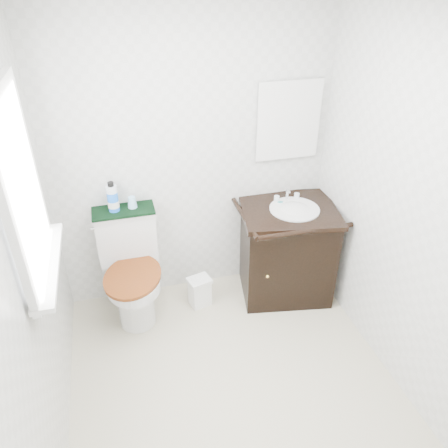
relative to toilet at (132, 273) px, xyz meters
name	(u,v)px	position (x,y,z in m)	size (l,w,h in m)	color
floor	(235,387)	(0.58, -0.96, -0.38)	(2.40, 2.40, 0.00)	beige
wall_back	(194,159)	(0.58, 0.24, 0.82)	(2.40, 2.40, 0.00)	silver
wall_front	(346,444)	(0.58, -2.16, 0.82)	(2.40, 2.40, 0.00)	silver
wall_left	(24,275)	(-0.52, -0.96, 0.82)	(2.40, 2.40, 0.00)	silver
wall_right	(412,216)	(1.68, -0.96, 0.82)	(2.40, 2.40, 0.00)	silver
window	(20,189)	(-0.49, -0.71, 1.17)	(0.02, 0.70, 0.90)	white
mirror	(288,121)	(1.34, 0.21, 1.07)	(0.50, 0.02, 0.60)	silver
toilet	(132,273)	(0.00, 0.00, 0.00)	(0.54, 0.70, 0.88)	silver
vanity	(286,248)	(1.29, -0.06, 0.05)	(0.86, 0.77, 0.92)	black
trash_bin	(200,291)	(0.53, -0.07, -0.25)	(0.21, 0.19, 0.27)	white
towel	(123,211)	(0.00, 0.13, 0.51)	(0.47, 0.22, 0.02)	black
mouthwash_bottle	(113,198)	(-0.06, 0.13, 0.62)	(0.08, 0.08, 0.24)	blue
cup	(132,202)	(0.07, 0.14, 0.56)	(0.07, 0.07, 0.09)	#99DAFA
soap_bar	(280,202)	(1.25, 0.04, 0.45)	(0.06, 0.04, 0.02)	#1A7A7E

